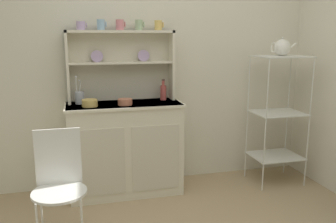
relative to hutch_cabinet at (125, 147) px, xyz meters
The scene contains 15 objects.
wall_back 0.90m from the hutch_cabinet, 39.59° to the left, with size 3.84×0.05×2.50m, color silver.
hutch_cabinet is the anchor object (origin of this frame).
hutch_shelf_unit 0.82m from the hutch_cabinet, 90.00° to the left, with size 0.98×0.18×0.65m.
bakers_rack 1.54m from the hutch_cabinet, ahead, with size 0.48×0.39×1.27m.
wire_chair 1.00m from the hutch_cabinet, 123.80° to the right, with size 0.36×0.36×0.85m.
cup_lilac_0 1.17m from the hutch_cabinet, 160.48° to the left, with size 0.09×0.08×0.08m.
cup_sky_1 1.14m from the hutch_cabinet, 144.33° to the left, with size 0.08×0.07×0.09m.
cup_rose_2 1.12m from the hutch_cabinet, 90.87° to the left, with size 0.09×0.07×0.09m.
cup_sage_3 1.14m from the hutch_cabinet, 35.28° to the left, with size 0.08×0.07×0.09m.
cup_gold_4 1.18m from the hutch_cabinet, 19.06° to the left, with size 0.08×0.07×0.09m.
bowl_mixing_large 0.55m from the hutch_cabinet, 166.57° to the right, with size 0.13×0.13×0.06m, color #DBB760.
bowl_floral_medium 0.45m from the hutch_cabinet, 90.00° to the right, with size 0.13×0.13×0.05m, color #C67556.
jam_bottle 0.64m from the hutch_cabinet, 12.51° to the left, with size 0.06×0.06×0.20m.
utensil_jar 0.62m from the hutch_cabinet, 168.67° to the left, with size 0.08×0.08×0.25m.
porcelain_teapot 1.76m from the hutch_cabinet, ahead, with size 0.25×0.16×0.18m.
Camera 1 is at (-0.72, -1.83, 1.47)m, focal length 38.23 mm.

